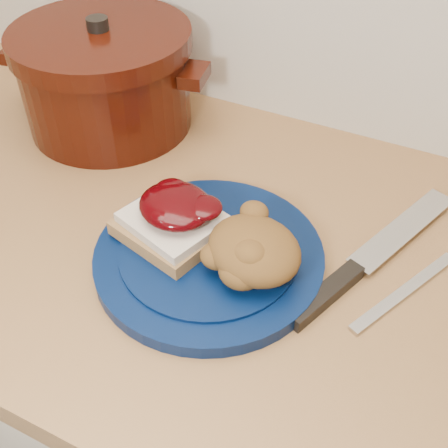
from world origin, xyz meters
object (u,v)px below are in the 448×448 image
at_px(plate, 209,257).
at_px(chef_knife, 348,275).
at_px(butter_knife, 405,291).
at_px(pepper_grinder, 91,61).
at_px(dutch_oven, 106,78).

bearing_deg(plate, chef_knife, 16.10).
distance_m(butter_knife, pepper_grinder, 0.60).
xyz_separation_m(plate, chef_knife, (0.16, 0.05, -0.00)).
relative_size(dutch_oven, pepper_grinder, 2.38).
height_order(chef_knife, butter_knife, chef_knife).
bearing_deg(chef_knife, butter_knife, -60.78).
relative_size(chef_knife, pepper_grinder, 2.21).
xyz_separation_m(plate, pepper_grinder, (-0.35, 0.26, 0.06)).
height_order(plate, butter_knife, plate).
bearing_deg(dutch_oven, chef_knife, -20.00).
height_order(chef_knife, dutch_oven, dutch_oven).
distance_m(dutch_oven, pepper_grinder, 0.08).
relative_size(butter_knife, dutch_oven, 0.55).
xyz_separation_m(butter_knife, dutch_oven, (-0.50, 0.15, 0.07)).
height_order(butter_knife, pepper_grinder, pepper_grinder).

